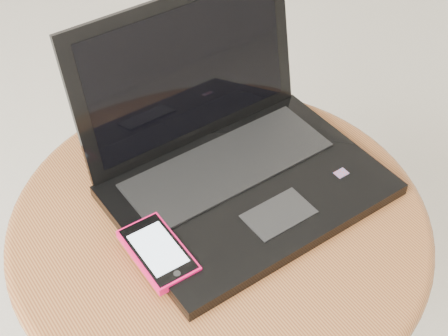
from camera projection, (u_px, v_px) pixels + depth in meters
table at (220, 259)px, 1.02m from camera, size 0.62×0.62×0.49m
laptop at (231, 155)px, 0.97m from camera, size 0.39×0.33×0.25m
phone_black at (165, 233)px, 0.92m from camera, size 0.09×0.13×0.01m
phone_pink at (158, 252)px, 0.88m from camera, size 0.07×0.12×0.01m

